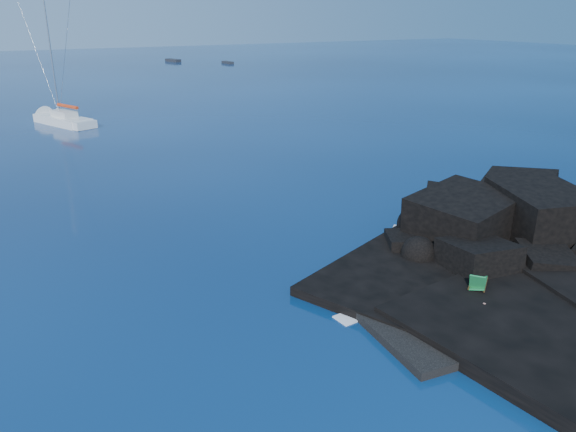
% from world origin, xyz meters
% --- Properties ---
extents(ground, '(400.00, 400.00, 0.00)m').
position_xyz_m(ground, '(0.00, 0.00, 0.00)').
color(ground, black).
rests_on(ground, ground).
extents(headland, '(24.00, 24.00, 3.60)m').
position_xyz_m(headland, '(13.00, 3.00, 0.00)').
color(headland, black).
rests_on(headland, ground).
extents(beach, '(9.08, 6.86, 0.70)m').
position_xyz_m(beach, '(4.50, 0.50, 0.00)').
color(beach, black).
rests_on(beach, ground).
extents(surf_foam, '(10.00, 8.00, 0.06)m').
position_xyz_m(surf_foam, '(5.00, 5.00, 0.00)').
color(surf_foam, white).
rests_on(surf_foam, ground).
extents(sailboat, '(7.18, 12.85, 13.38)m').
position_xyz_m(sailboat, '(-3.20, 54.29, 0.00)').
color(sailboat, white).
rests_on(sailboat, ground).
extents(deck_chair, '(1.92, 1.72, 1.24)m').
position_xyz_m(deck_chair, '(6.39, 1.46, 0.97)').
color(deck_chair, '#1A763C').
rests_on(deck_chair, beach).
extents(towel, '(1.90, 1.23, 0.05)m').
position_xyz_m(towel, '(4.80, 0.20, 0.37)').
color(towel, white).
rests_on(towel, beach).
extents(sunbather, '(1.73, 0.87, 0.26)m').
position_xyz_m(sunbather, '(4.80, 0.20, 0.53)').
color(sunbather, '#B2725D').
rests_on(sunbather, towel).
extents(marker_cone, '(0.47, 0.47, 0.55)m').
position_xyz_m(marker_cone, '(6.16, 1.32, 0.62)').
color(marker_cone, '#F3590C').
rests_on(marker_cone, beach).
extents(distant_boat_a, '(2.89, 5.38, 0.68)m').
position_xyz_m(distant_boat_a, '(35.62, 131.72, 0.00)').
color(distant_boat_a, '#242429').
rests_on(distant_boat_a, ground).
extents(distant_boat_b, '(1.63, 4.27, 0.56)m').
position_xyz_m(distant_boat_b, '(45.73, 119.68, 0.00)').
color(distant_boat_b, '#242529').
rests_on(distant_boat_b, ground).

